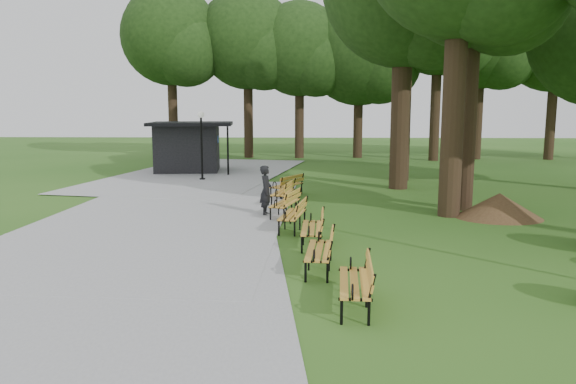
{
  "coord_description": "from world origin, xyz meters",
  "views": [
    {
      "loc": [
        0.65,
        -14.56,
        3.49
      ],
      "look_at": [
        0.13,
        0.91,
        1.1
      ],
      "focal_mm": 34.22,
      "sensor_mm": 36.0,
      "label": 1
    }
  ],
  "objects_px": {
    "lamp_post": "(201,131)",
    "bench_5": "(283,192)",
    "dirt_mound": "(499,206)",
    "bench_2": "(312,228)",
    "bench_6": "(287,185)",
    "bench_0": "(354,283)",
    "bench_3": "(292,215)",
    "kiosk": "(188,147)",
    "bench_4": "(285,203)",
    "person": "(266,191)",
    "bench_1": "(319,251)"
  },
  "relations": [
    {
      "from": "dirt_mound",
      "to": "bench_2",
      "type": "xyz_separation_m",
      "value": [
        -6.0,
        -3.71,
        0.04
      ]
    },
    {
      "from": "bench_0",
      "to": "bench_3",
      "type": "height_order",
      "value": "same"
    },
    {
      "from": "dirt_mound",
      "to": "person",
      "type": "bearing_deg",
      "value": 178.74
    },
    {
      "from": "kiosk",
      "to": "lamp_post",
      "type": "relative_size",
      "value": 1.3
    },
    {
      "from": "person",
      "to": "bench_3",
      "type": "xyz_separation_m",
      "value": [
        0.91,
        -2.09,
        -0.38
      ]
    },
    {
      "from": "kiosk",
      "to": "person",
      "type": "bearing_deg",
      "value": -72.76
    },
    {
      "from": "kiosk",
      "to": "bench_4",
      "type": "distance_m",
      "value": 13.63
    },
    {
      "from": "bench_3",
      "to": "bench_4",
      "type": "bearing_deg",
      "value": -162.17
    },
    {
      "from": "bench_3",
      "to": "bench_1",
      "type": "bearing_deg",
      "value": 18.99
    },
    {
      "from": "bench_1",
      "to": "bench_2",
      "type": "xyz_separation_m",
      "value": [
        -0.13,
        2.22,
        0.0
      ]
    },
    {
      "from": "person",
      "to": "bench_1",
      "type": "distance_m",
      "value": 6.31
    },
    {
      "from": "bench_1",
      "to": "dirt_mound",
      "type": "bearing_deg",
      "value": 139.94
    },
    {
      "from": "bench_2",
      "to": "bench_3",
      "type": "relative_size",
      "value": 1.0
    },
    {
      "from": "bench_6",
      "to": "bench_4",
      "type": "bearing_deg",
      "value": 30.31
    },
    {
      "from": "bench_1",
      "to": "bench_4",
      "type": "height_order",
      "value": "same"
    },
    {
      "from": "lamp_post",
      "to": "dirt_mound",
      "type": "bearing_deg",
      "value": -38.11
    },
    {
      "from": "bench_5",
      "to": "bench_6",
      "type": "distance_m",
      "value": 1.79
    },
    {
      "from": "bench_0",
      "to": "bench_6",
      "type": "xyz_separation_m",
      "value": [
        -1.63,
        12.16,
        0.0
      ]
    },
    {
      "from": "dirt_mound",
      "to": "bench_1",
      "type": "distance_m",
      "value": 8.34
    },
    {
      "from": "dirt_mound",
      "to": "bench_5",
      "type": "bearing_deg",
      "value": 161.98
    },
    {
      "from": "bench_0",
      "to": "dirt_mound",
      "type": "bearing_deg",
      "value": 150.32
    },
    {
      "from": "lamp_post",
      "to": "bench_5",
      "type": "height_order",
      "value": "lamp_post"
    },
    {
      "from": "bench_0",
      "to": "bench_4",
      "type": "distance_m",
      "value": 8.23
    },
    {
      "from": "lamp_post",
      "to": "bench_2",
      "type": "height_order",
      "value": "lamp_post"
    },
    {
      "from": "person",
      "to": "bench_3",
      "type": "distance_m",
      "value": 2.31
    },
    {
      "from": "kiosk",
      "to": "bench_5",
      "type": "distance_m",
      "value": 11.52
    },
    {
      "from": "bench_2",
      "to": "bench_1",
      "type": "bearing_deg",
      "value": 5.42
    },
    {
      "from": "kiosk",
      "to": "bench_6",
      "type": "bearing_deg",
      "value": -61.1
    },
    {
      "from": "dirt_mound",
      "to": "bench_6",
      "type": "xyz_separation_m",
      "value": [
        -6.92,
        4.07,
        0.04
      ]
    },
    {
      "from": "lamp_post",
      "to": "bench_0",
      "type": "bearing_deg",
      "value": -70.76
    },
    {
      "from": "bench_3",
      "to": "bench_6",
      "type": "bearing_deg",
      "value": -166.96
    },
    {
      "from": "lamp_post",
      "to": "bench_4",
      "type": "relative_size",
      "value": 1.75
    },
    {
      "from": "dirt_mound",
      "to": "bench_6",
      "type": "height_order",
      "value": "bench_6"
    },
    {
      "from": "person",
      "to": "lamp_post",
      "type": "distance_m",
      "value": 9.5
    },
    {
      "from": "dirt_mound",
      "to": "bench_2",
      "type": "relative_size",
      "value": 1.21
    },
    {
      "from": "lamp_post",
      "to": "bench_0",
      "type": "xyz_separation_m",
      "value": [
        5.88,
        -16.85,
        -1.94
      ]
    },
    {
      "from": "bench_2",
      "to": "bench_5",
      "type": "relative_size",
      "value": 1.0
    },
    {
      "from": "bench_0",
      "to": "bench_2",
      "type": "xyz_separation_m",
      "value": [
        -0.7,
        4.38,
        0.0
      ]
    },
    {
      "from": "bench_1",
      "to": "bench_6",
      "type": "xyz_separation_m",
      "value": [
        -1.05,
        10.0,
        0.0
      ]
    },
    {
      "from": "bench_1",
      "to": "bench_3",
      "type": "bearing_deg",
      "value": -165.8
    },
    {
      "from": "person",
      "to": "bench_3",
      "type": "relative_size",
      "value": 0.86
    },
    {
      "from": "lamp_post",
      "to": "bench_1",
      "type": "bearing_deg",
      "value": -70.13
    },
    {
      "from": "bench_1",
      "to": "kiosk",
      "type": "bearing_deg",
      "value": -155.01
    },
    {
      "from": "bench_1",
      "to": "bench_5",
      "type": "relative_size",
      "value": 1.0
    },
    {
      "from": "dirt_mound",
      "to": "bench_2",
      "type": "bearing_deg",
      "value": -148.23
    },
    {
      "from": "bench_2",
      "to": "bench_4",
      "type": "relative_size",
      "value": 1.0
    },
    {
      "from": "person",
      "to": "dirt_mound",
      "type": "height_order",
      "value": "person"
    },
    {
      "from": "dirt_mound",
      "to": "bench_4",
      "type": "height_order",
      "value": "bench_4"
    },
    {
      "from": "dirt_mound",
      "to": "bench_6",
      "type": "distance_m",
      "value": 8.03
    },
    {
      "from": "kiosk",
      "to": "bench_0",
      "type": "relative_size",
      "value": 2.28
    }
  ]
}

